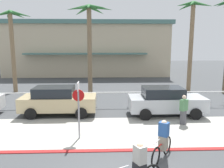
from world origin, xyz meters
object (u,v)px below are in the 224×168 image
Objects in this scene: cyclist_red_0 at (163,141)px; car_silver_2 at (166,101)px; palm_tree_1 at (12,33)px; palm_tree_3 at (192,27)px; stop_sign_bike_lane at (79,102)px; pedestrian_0 at (183,111)px; palm_tree_2 at (90,27)px; car_tan_1 at (58,100)px.

car_silver_2 is at bearing 73.86° from cyclist_red_0.
palm_tree_1 is 16.36m from cyclist_red_0.
palm_tree_3 is 8.99m from car_silver_2.
palm_tree_1 reaches higher than stop_sign_bike_lane.
pedestrian_0 is (0.52, -1.60, -0.15)m from car_silver_2.
palm_tree_2 is 8.69m from palm_tree_3.
car_tan_1 is at bearing 176.75° from car_silver_2.
cyclist_red_0 is at bearing -30.62° from stop_sign_bike_lane.
palm_tree_1 is 15.40m from pedestrian_0.
palm_tree_3 is 10.11m from pedestrian_0.
palm_tree_2 is (0.03, 8.55, 3.83)m from stop_sign_bike_lane.
cyclist_red_0 is (-5.36, -11.75, -4.88)m from palm_tree_3.
pedestrian_0 is (2.01, 3.55, 0.03)m from cyclist_red_0.
car_silver_2 is at bearing -48.51° from palm_tree_2.
car_tan_1 is at bearing 131.65° from cyclist_red_0.
palm_tree_3 reaches higher than palm_tree_2.
palm_tree_3 reaches higher than cyclist_red_0.
stop_sign_bike_lane is 0.58× the size of car_tan_1.
car_tan_1 is 6.40m from car_silver_2.
cyclist_red_0 is at bearing -48.35° from car_tan_1.
palm_tree_2 is 11.98m from cyclist_red_0.
palm_tree_2 is 0.93× the size of palm_tree_3.
palm_tree_3 is 1.75× the size of car_tan_1.
palm_tree_3 is at bearing 59.60° from car_silver_2.
stop_sign_bike_lane is at bearing -57.12° from palm_tree_1.
palm_tree_2 reaches higher than stop_sign_bike_lane.
palm_tree_3 is at bearing -1.82° from palm_tree_1.
cyclist_red_0 is (3.23, -10.48, -4.81)m from palm_tree_2.
palm_tree_2 is 9.92m from pedestrian_0.
pedestrian_0 is at bearing -52.95° from palm_tree_2.
palm_tree_3 is (8.63, 9.82, 3.90)m from stop_sign_bike_lane.
palm_tree_3 is 12.90m from car_tan_1.
palm_tree_1 reaches higher than car_silver_2.
car_silver_2 reaches higher than pedestrian_0.
pedestrian_0 is (5.23, -6.93, -4.79)m from palm_tree_2.
palm_tree_1 is 1.58× the size of car_silver_2.
palm_tree_1 reaches higher than cyclist_red_0.
car_silver_2 is at bearing -31.85° from palm_tree_1.
car_tan_1 is (5.02, -6.73, -4.25)m from palm_tree_1.
pedestrian_0 is at bearing -36.07° from palm_tree_1.
palm_tree_3 reaches higher than car_silver_2.
palm_tree_2 is 7.00m from car_tan_1.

